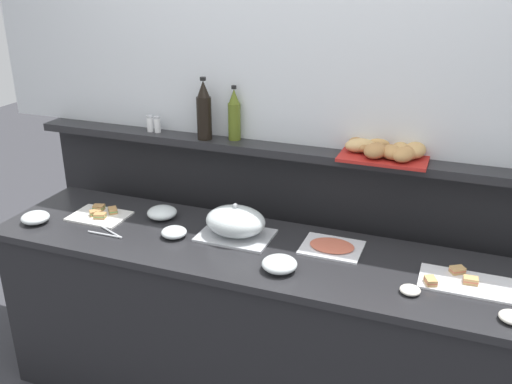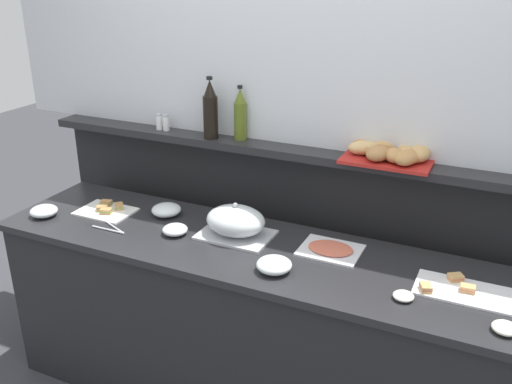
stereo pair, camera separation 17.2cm
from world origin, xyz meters
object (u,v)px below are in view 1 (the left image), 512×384
at_px(glass_bowl_small, 35,218).
at_px(salt_shaker, 150,124).
at_px(serving_cloche, 236,223).
at_px(condiment_bowl_red, 410,290).
at_px(glass_bowl_large, 174,233).
at_px(pepper_shaker, 157,124).
at_px(condiment_bowl_dark, 512,317).
at_px(serving_tongs, 108,233).
at_px(glass_bowl_extra, 279,265).
at_px(olive_oil_bottle, 234,116).
at_px(sandwich_platter_front, 464,282).
at_px(bread_basket, 387,150).
at_px(cold_cuts_platter, 332,247).
at_px(wine_bottle_dark, 204,112).
at_px(sandwich_platter_rear, 100,215).
at_px(glass_bowl_medium, 162,213).

xyz_separation_m(glass_bowl_small, salt_shaker, (0.35, 0.55, 0.37)).
xyz_separation_m(serving_cloche, condiment_bowl_red, (0.82, -0.20, -0.06)).
bearing_deg(condiment_bowl_red, glass_bowl_large, 174.74).
bearing_deg(salt_shaker, pepper_shaker, 0.00).
height_order(glass_bowl_small, condiment_bowl_dark, glass_bowl_small).
relative_size(serving_cloche, glass_bowl_small, 2.47).
xyz_separation_m(glass_bowl_large, serving_tongs, (-0.31, -0.09, -0.02)).
distance_m(glass_bowl_extra, salt_shaker, 1.15).
relative_size(glass_bowl_large, condiment_bowl_dark, 1.29).
height_order(condiment_bowl_dark, olive_oil_bottle, olive_oil_bottle).
xyz_separation_m(sandwich_platter_front, serving_tongs, (-1.59, -0.13, -0.00)).
bearing_deg(bread_basket, condiment_bowl_dark, -46.75).
relative_size(sandwich_platter_front, cold_cuts_platter, 1.38).
height_order(glass_bowl_small, bread_basket, bread_basket).
bearing_deg(condiment_bowl_dark, pepper_shaker, 161.16).
distance_m(serving_cloche, glass_bowl_large, 0.29).
bearing_deg(wine_bottle_dark, sandwich_platter_rear, -139.43).
relative_size(glass_bowl_small, olive_oil_bottle, 0.50).
height_order(serving_cloche, glass_bowl_large, serving_cloche).
relative_size(sandwich_platter_rear, olive_oil_bottle, 1.02).
relative_size(sandwich_platter_rear, pepper_shaker, 3.24).
bearing_deg(pepper_shaker, serving_tongs, -88.28).
height_order(glass_bowl_extra, pepper_shaker, pepper_shaker).
xyz_separation_m(sandwich_platter_front, wine_bottle_dark, (-1.32, 0.38, 0.49)).
bearing_deg(serving_cloche, glass_bowl_large, -158.79).
relative_size(glass_bowl_extra, wine_bottle_dark, 0.47).
xyz_separation_m(sandwich_platter_rear, serving_cloche, (0.73, 0.04, 0.06)).
bearing_deg(condiment_bowl_red, bread_basket, 110.65).
xyz_separation_m(cold_cuts_platter, glass_bowl_extra, (-0.16, -0.27, 0.02)).
bearing_deg(cold_cuts_platter, condiment_bowl_dark, -22.65).
bearing_deg(serving_tongs, glass_bowl_small, -177.32).
bearing_deg(serving_tongs, glass_bowl_medium, 59.65).
height_order(condiment_bowl_red, bread_basket, bread_basket).
xyz_separation_m(glass_bowl_small, wine_bottle_dark, (0.68, 0.54, 0.47)).
distance_m(serving_cloche, pepper_shaker, 0.76).
height_order(serving_cloche, wine_bottle_dark, wine_bottle_dark).
bearing_deg(glass_bowl_extra, glass_bowl_medium, 158.61).
bearing_deg(pepper_shaker, sandwich_platter_rear, -109.83).
height_order(sandwich_platter_rear, serving_cloche, serving_cloche).
xyz_separation_m(glass_bowl_medium, pepper_shaker, (-0.16, 0.28, 0.37)).
bearing_deg(cold_cuts_platter, glass_bowl_extra, -120.87).
bearing_deg(glass_bowl_large, sandwich_platter_rear, 171.84).
bearing_deg(condiment_bowl_red, serving_cloche, 166.02).
height_order(pepper_shaker, bread_basket, pepper_shaker).
relative_size(serving_tongs, wine_bottle_dark, 0.59).
relative_size(condiment_bowl_dark, condiment_bowl_red, 1.15).
height_order(glass_bowl_medium, condiment_bowl_dark, glass_bowl_medium).
bearing_deg(glass_bowl_small, serving_tongs, 2.68).
bearing_deg(bread_basket, sandwich_platter_rear, -164.12).
height_order(glass_bowl_medium, condiment_bowl_red, glass_bowl_medium).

